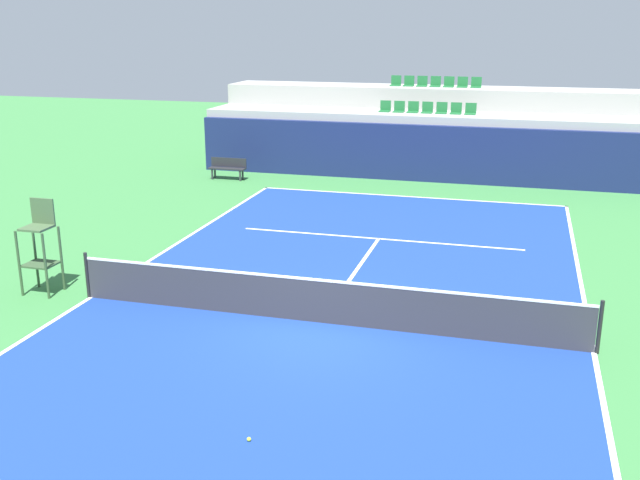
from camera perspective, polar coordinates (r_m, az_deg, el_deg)
ground_plane at (r=15.44m, az=-0.03°, el=-6.49°), size 80.00×80.00×0.00m
court_surface at (r=15.44m, az=-0.03°, el=-6.47°), size 11.00×24.00×0.01m
baseline_far at (r=26.60m, az=6.92°, el=3.39°), size 11.00×0.10×0.00m
sideline_left at (r=17.59m, az=-17.44°, el=-4.28°), size 0.10×24.00×0.00m
sideline_right at (r=15.04m, az=20.62°, el=-8.23°), size 0.10×24.00×0.00m
service_line_far at (r=21.31m, az=4.60°, el=0.10°), size 8.26×0.10×0.00m
centre_service_line at (r=18.33m, az=2.66°, el=-2.65°), size 0.10×6.40×0.00m
back_wall at (r=29.16m, az=7.87°, el=6.72°), size 18.27×0.30×2.22m
stands_tier_lower at (r=30.45m, az=8.24°, el=7.43°), size 18.27×2.40×2.53m
stands_tier_upper at (r=32.75m, az=8.84°, el=8.80°), size 18.27×2.40×3.38m
seating_row_lower at (r=30.36m, az=8.37°, el=10.04°), size 3.91×0.44×0.44m
seating_row_upper at (r=32.65m, az=9.00°, el=11.97°), size 3.91×0.44×0.44m
tennis_net at (r=15.24m, az=-0.03°, el=-4.73°), size 11.08×0.08×1.07m
umpire_chair at (r=17.97m, az=-21.03°, el=-0.25°), size 0.76×0.66×2.20m
player_bench at (r=29.56m, az=-7.22°, el=5.70°), size 1.50×0.40×0.85m
tennis_ball_0 at (r=11.44m, az=-5.57°, el=-15.23°), size 0.07×0.07×0.07m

